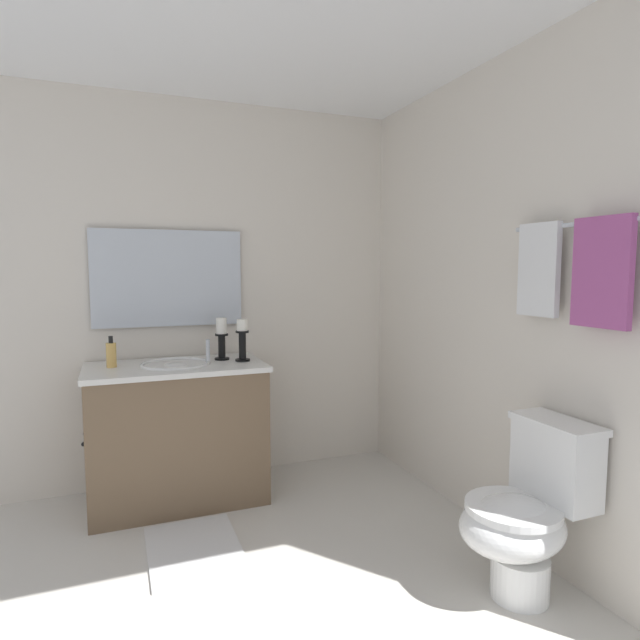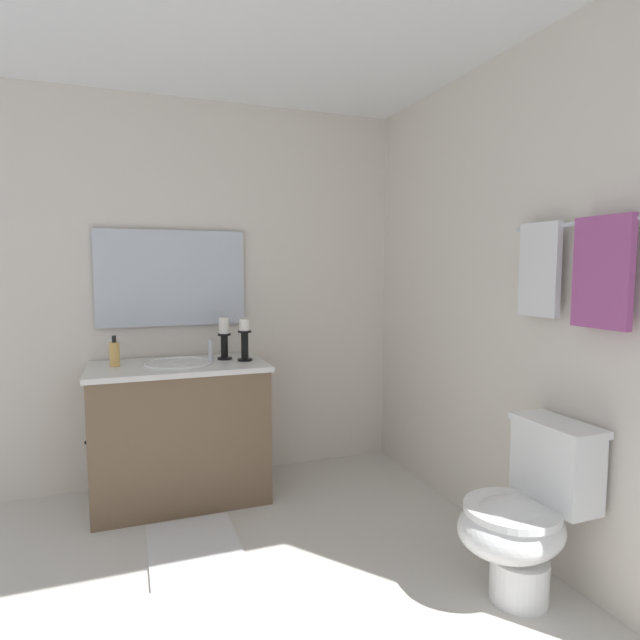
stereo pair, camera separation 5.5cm
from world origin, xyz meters
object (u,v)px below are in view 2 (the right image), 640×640
at_px(candle_holder_tall, 245,339).
at_px(toilet, 525,515).
at_px(sink_basin, 179,370).
at_px(soap_bottle, 115,354).
at_px(towel_near_vanity, 540,270).
at_px(bath_mat, 195,548).
at_px(vanity_cabinet, 180,432).
at_px(candle_holder_short, 224,337).
at_px(mirror, 172,278).
at_px(towel_center, 602,272).
at_px(towel_bar, 574,224).

xyz_separation_m(candle_holder_tall, toilet, (1.48, 0.85, -0.59)).
height_order(sink_basin, candle_holder_tall, candle_holder_tall).
xyz_separation_m(sink_basin, soap_bottle, (-0.05, -0.35, 0.11)).
bearing_deg(towel_near_vanity, sink_basin, -132.05).
distance_m(toilet, bath_mat, 1.57).
bearing_deg(candle_holder_tall, towel_near_vanity, 39.46).
relative_size(vanity_cabinet, candle_holder_tall, 4.02).
height_order(candle_holder_short, towel_near_vanity, towel_near_vanity).
relative_size(sink_basin, toilet, 0.54).
bearing_deg(mirror, towel_center, 37.13).
relative_size(mirror, towel_near_vanity, 2.20).
relative_size(mirror, toilet, 1.22).
xyz_separation_m(toilet, towel_center, (0.14, 0.20, 1.01)).
height_order(towel_bar, bath_mat, towel_bar).
height_order(towel_center, bath_mat, towel_center).
relative_size(toilet, towel_center, 1.72).
distance_m(candle_holder_tall, bath_mat, 1.19).
bearing_deg(vanity_cabinet, soap_bottle, -97.92).
bearing_deg(towel_near_vanity, bath_mat, -115.22).
xyz_separation_m(vanity_cabinet, sink_basin, (-0.00, 0.00, 0.37)).
bearing_deg(soap_bottle, toilet, 45.85).
height_order(candle_holder_short, toilet, candle_holder_short).
relative_size(vanity_cabinet, towel_center, 2.36).
bearing_deg(toilet, towel_center, 56.48).
bearing_deg(vanity_cabinet, toilet, 39.72).
bearing_deg(sink_basin, towel_bar, 44.92).
bearing_deg(toilet, towel_bar, 97.42).
relative_size(vanity_cabinet, towel_near_vanity, 2.47).
bearing_deg(toilet, mirror, -145.00).
relative_size(candle_holder_tall, towel_near_vanity, 0.61).
relative_size(vanity_cabinet, mirror, 1.12).
height_order(mirror, towel_center, mirror).
distance_m(sink_basin, toilet, 2.00).
distance_m(mirror, towel_center, 2.41).
height_order(mirror, towel_bar, mirror).
bearing_deg(bath_mat, candle_holder_tall, 146.66).
height_order(towel_bar, towel_near_vanity, towel_near_vanity).
relative_size(towel_bar, towel_center, 1.51).
relative_size(candle_holder_short, towel_center, 0.60).
distance_m(candle_holder_short, towel_near_vanity, 1.85).
relative_size(candle_holder_tall, soap_bottle, 1.42).
xyz_separation_m(candle_holder_short, toilet, (1.57, 0.96, -0.60)).
relative_size(towel_bar, bath_mat, 1.09).
distance_m(vanity_cabinet, candle_holder_tall, 0.67).
distance_m(vanity_cabinet, sink_basin, 0.37).
height_order(candle_holder_tall, towel_center, towel_center).
relative_size(toilet, towel_near_vanity, 1.80).
bearing_deg(mirror, towel_bar, 39.98).
relative_size(mirror, towel_bar, 1.40).
bearing_deg(candle_holder_short, toilet, 31.46).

